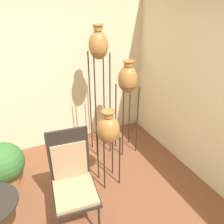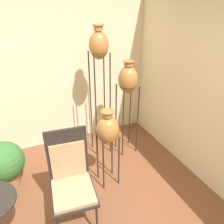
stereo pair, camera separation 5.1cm
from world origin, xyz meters
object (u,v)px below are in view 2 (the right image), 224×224
Objects in this scene: vase_stand_medium at (128,81)px; vase_stand_tall at (99,50)px; potted_plant at (4,163)px; chair at (71,177)px; vase_stand_short at (108,130)px.

vase_stand_tall is at bearing 157.65° from vase_stand_medium.
vase_stand_medium is 2.25× the size of potted_plant.
vase_stand_medium reaches higher than chair.
vase_stand_tall reaches higher than potted_plant.
vase_stand_short is at bearing -20.13° from potted_plant.
vase_stand_medium is at bearing 3.04° from potted_plant.
vase_stand_tall is 1.81× the size of chair.
vase_stand_medium is 1.38× the size of vase_stand_short.
vase_stand_short is (-0.59, -0.58, -0.40)m from vase_stand_medium.
vase_stand_short is at bearing -104.31° from vase_stand_tall.
chair is (-0.78, -1.10, -1.11)m from vase_stand_tall.
vase_stand_short is 1.47m from potted_plant.
chair is at bearing -141.65° from vase_stand_medium.
vase_stand_tall is 1.31× the size of vase_stand_medium.
vase_stand_short is at bearing -135.31° from vase_stand_medium.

